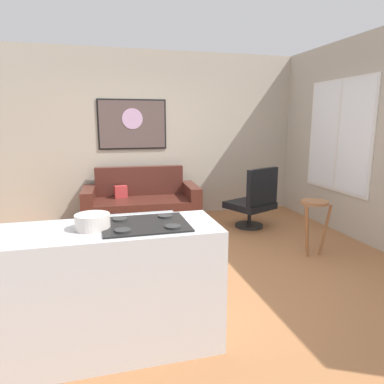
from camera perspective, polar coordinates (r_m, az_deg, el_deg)
ground at (r=4.06m, az=-1.34°, el=-12.76°), size 6.40×6.40×0.04m
back_wall at (r=6.09m, az=-6.84°, el=9.11°), size 6.40×0.05×2.80m
right_wall at (r=5.24m, az=27.14°, el=7.55°), size 0.05×6.40×2.80m
couch at (r=5.70m, az=-8.27°, el=-2.28°), size 1.85×0.93×0.91m
coffee_table at (r=4.72m, az=-7.97°, el=-4.50°), size 0.91×0.53×0.39m
armchair at (r=5.48m, az=10.13°, el=-1.41°), size 0.82×0.81×0.96m
bar_stool at (r=4.56m, az=19.31°, el=-3.26°), size 0.38×0.38×0.69m
kitchen_counter at (r=2.68m, az=-13.72°, el=-15.15°), size 1.62×0.61×0.95m
mixing_bowl at (r=2.50m, az=-15.94°, el=-4.71°), size 0.24×0.24×0.10m
wall_painting at (r=6.01m, az=-9.70°, el=10.85°), size 1.13×0.03×0.82m
window at (r=5.67m, az=22.81°, el=8.41°), size 0.03×1.42×1.66m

